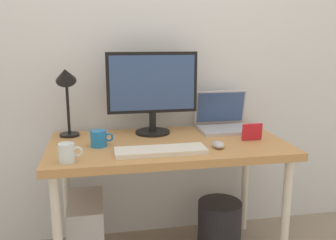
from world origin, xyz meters
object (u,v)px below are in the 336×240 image
keyboard (161,151)px  photo_frame (252,132)px  monitor (152,88)px  mouse (218,145)px  laptop (224,120)px  coffee_mug (99,138)px  glass_cup (67,153)px  desk_lamp (66,86)px  wastebasket (219,225)px  computer_tower (87,236)px  desk (168,154)px

keyboard → photo_frame: size_ratio=4.00×
photo_frame → monitor: bearing=153.9°
monitor → mouse: monitor is taller
laptop → mouse: bearing=-113.2°
coffee_mug → glass_cup: bearing=-121.7°
monitor → glass_cup: size_ratio=4.85×
mouse → glass_cup: (-0.73, -0.09, 0.03)m
monitor → photo_frame: bearing=-26.1°
coffee_mug → mouse: bearing=-13.4°
photo_frame → laptop: bearing=104.4°
mouse → photo_frame: photo_frame is taller
coffee_mug → glass_cup: 0.27m
laptop → glass_cup: bearing=-153.1°
monitor → desk_lamp: 0.47m
wastebasket → coffee_mug: bearing=-173.2°
desk_lamp → mouse: bearing=-24.9°
computer_tower → wastebasket: computer_tower is taller
wastebasket → computer_tower: bearing=-173.9°
desk_lamp → coffee_mug: (0.16, -0.21, -0.25)m
keyboard → photo_frame: (0.52, 0.13, 0.04)m
monitor → coffee_mug: monitor is taller
desk → mouse: (0.23, -0.16, 0.09)m
desk_lamp → mouse: size_ratio=4.59×
glass_cup → wastebasket: (0.83, 0.31, -0.60)m
monitor → photo_frame: (0.51, -0.25, -0.22)m
laptop → photo_frame: (0.07, -0.26, -0.01)m
laptop → photo_frame: 0.27m
keyboard → glass_cup: 0.44m
desk_lamp → photo_frame: size_ratio=3.76×
photo_frame → computer_tower: size_ratio=0.26×
computer_tower → photo_frame: bearing=-2.5°
monitor → glass_cup: (-0.45, -0.43, -0.22)m
coffee_mug → wastebasket: coffee_mug is taller
desk_lamp → wastebasket: size_ratio=1.38×
monitor → keyboard: 0.46m
laptop → photo_frame: laptop is taller
monitor → computer_tower: monitor is taller
laptop → coffee_mug: size_ratio=2.73×
desk_lamp → keyboard: (0.45, -0.38, -0.28)m
keyboard → desk_lamp: bearing=140.0°
desk → computer_tower: (-0.45, -0.01, -0.43)m
desk_lamp → wastebasket: bearing=-8.4°
desk → computer_tower: desk is taller
desk → laptop: size_ratio=3.91×
keyboard → wastebasket: 0.74m
laptop → wastebasket: 0.64m
keyboard → wastebasket: size_ratio=1.47×
desk → laptop: laptop is taller
monitor → mouse: 0.51m
mouse → glass_cup: size_ratio=0.85×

